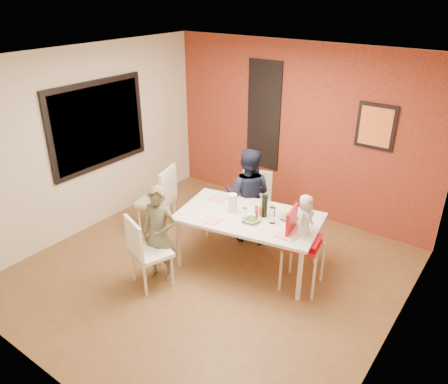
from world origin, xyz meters
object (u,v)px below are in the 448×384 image
Objects in this scene: high_chair at (300,241)px; wine_bottle at (264,206)px; chair_left at (161,197)px; child_near at (159,234)px; chair_far at (255,199)px; paper_towel_roll at (233,203)px; dining_table at (249,220)px; chair_near at (144,249)px; child_far at (248,195)px; toddler at (305,220)px.

wine_bottle is (-0.57, 0.10, 0.26)m from high_chair.
chair_left is 1.17m from child_near.
paper_towel_roll is (0.19, -0.86, 0.35)m from chair_far.
wine_bottle reaches higher than dining_table.
high_chair is (1.16, -0.81, 0.10)m from chair_far.
high_chair is 4.11× the size of paper_towel_roll.
chair_near is at bearing -127.60° from wine_bottle.
chair_near is 0.68× the size of child_far.
paper_towel_roll is (-0.96, -0.05, 0.25)m from high_chair.
child_near reaches higher than chair_far.
toddler is (0.76, 0.01, 0.25)m from dining_table.
dining_table is at bearing 105.47° from child_far.
high_chair is at bearing 0.18° from dining_table.
child_far is (-1.13, 0.57, 0.07)m from high_chair.
chair_far is 3.29× the size of wine_bottle.
wine_bottle is 1.13× the size of paper_towel_roll.
chair_far is 0.99m from wine_bottle.
chair_left reaches higher than dining_table.
high_chair is 1.66× the size of toddler.
wine_bottle is at bearing 77.57° from chair_left.
child_far is at bearing 124.63° from dining_table.
toddler reaches higher than dining_table.
high_chair is (0.73, 0.00, -0.05)m from dining_table.
dining_table is 3.09× the size of toddler.
chair_left is 0.74× the size of child_far.
high_chair is at bearing 106.00° from toddler.
toddler is 0.61m from wine_bottle.
child_near is at bearing -118.59° from chair_far.
toddler is at bearing 3.48° from paper_towel_roll.
child_near reaches higher than dining_table.
chair_left is at bearing -35.45° from chair_near.
child_near is 1.78m from toddler.
chair_far reaches higher than dining_table.
chair_near is at bearing 125.52° from toddler.
toddler is (1.54, 1.13, 0.40)m from chair_near.
high_chair is (1.51, 1.12, 0.10)m from chair_near.
child_far reaches higher than chair_far.
dining_table is 1.54m from chair_left.
chair_far is at bearing 55.13° from toddler.
child_far reaches higher than child_near.
dining_table is at bearing 80.19° from high_chair.
child_near is at bearing 26.11° from chair_left.
child_far reaches higher than chair_near.
chair_near is 0.26m from child_near.
chair_left is at bearing 8.12° from child_far.
high_chair is at bearing -123.51° from chair_near.
paper_towel_roll is at bearing 40.88° from child_near.
dining_table is 0.74m from high_chair.
chair_left is at bearing 178.63° from paper_towel_roll.
paper_towel_roll is (1.31, -0.03, 0.30)m from chair_left.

